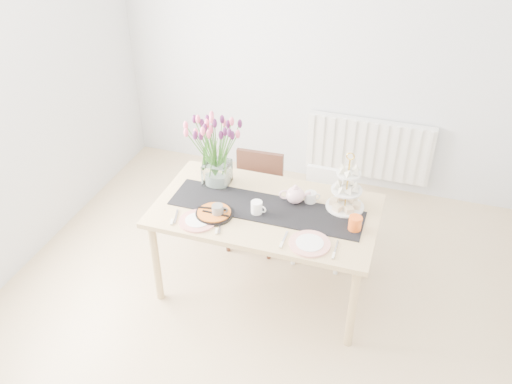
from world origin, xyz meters
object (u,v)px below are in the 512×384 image
(tulip_vase, at_px, (216,141))
(plate_right, at_px, (310,244))
(chair_white, at_px, (325,209))
(plate_left, at_px, (198,221))
(radiator, at_px, (368,148))
(chair_brown, at_px, (257,193))
(tart_tin, at_px, (214,214))
(mug_white, at_px, (257,208))
(teapot, at_px, (295,195))
(mug_grey, at_px, (218,211))
(cream_jug, at_px, (310,197))
(cake_stand, at_px, (346,195))
(mug_orange, at_px, (355,224))
(dining_table, at_px, (266,217))

(tulip_vase, relative_size, plate_right, 2.46)
(chair_white, distance_m, plate_left, 1.17)
(radiator, xyz_separation_m, chair_brown, (-0.78, -1.09, 0.02))
(radiator, height_order, tulip_vase, tulip_vase)
(chair_brown, relative_size, tart_tin, 3.04)
(radiator, height_order, chair_white, chair_white)
(tart_tin, bearing_deg, chair_white, 48.93)
(mug_white, height_order, plate_left, mug_white)
(tart_tin, bearing_deg, teapot, 33.04)
(radiator, relative_size, mug_grey, 12.39)
(chair_white, relative_size, mug_grey, 7.89)
(tart_tin, height_order, plate_right, tart_tin)
(cream_jug, bearing_deg, cake_stand, -21.77)
(mug_grey, bearing_deg, chair_brown, 57.55)
(radiator, distance_m, plate_left, 2.18)
(plate_left, height_order, plate_right, same)
(cream_jug, height_order, plate_right, cream_jug)
(plate_left, bearing_deg, cream_jug, 34.45)
(chair_brown, distance_m, mug_orange, 1.14)
(chair_brown, height_order, plate_right, chair_brown)
(tulip_vase, xyz_separation_m, plate_left, (0.05, -0.49, -0.37))
(teapot, height_order, mug_orange, teapot)
(cake_stand, bearing_deg, teapot, -171.76)
(chair_brown, xyz_separation_m, tulip_vase, (-0.20, -0.37, 0.66))
(chair_brown, distance_m, plate_left, 0.92)
(tart_tin, xyz_separation_m, plate_right, (0.72, -0.10, -0.01))
(mug_white, bearing_deg, mug_orange, 10.39)
(radiator, xyz_separation_m, dining_table, (-0.53, -1.65, 0.22))
(dining_table, distance_m, cake_stand, 0.60)
(plate_left, bearing_deg, mug_white, 31.56)
(chair_white, bearing_deg, tulip_vase, -154.12)
(radiator, relative_size, tulip_vase, 1.77)
(chair_white, height_order, cream_jug, cream_jug)
(chair_white, height_order, tart_tin, tart_tin)
(tulip_vase, distance_m, cake_stand, 1.02)
(mug_white, bearing_deg, plate_left, -140.28)
(dining_table, distance_m, plate_left, 0.51)
(chair_brown, xyz_separation_m, plate_right, (0.65, -0.86, 0.29))
(chair_brown, relative_size, chair_white, 1.06)
(chair_brown, bearing_deg, tulip_vase, -120.41)
(radiator, relative_size, cream_jug, 14.20)
(plate_left, bearing_deg, dining_table, 36.11)
(chair_brown, relative_size, plate_left, 3.07)
(cream_jug, relative_size, plate_right, 0.31)
(chair_brown, bearing_deg, teapot, -47.08)
(dining_table, xyz_separation_m, cake_stand, (0.54, 0.19, 0.19))
(tart_tin, bearing_deg, cake_stand, 23.75)
(mug_grey, height_order, plate_left, mug_grey)
(dining_table, distance_m, teapot, 0.27)
(radiator, relative_size, mug_orange, 11.17)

